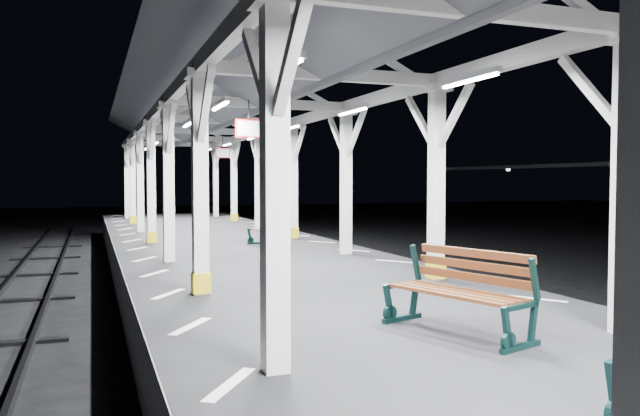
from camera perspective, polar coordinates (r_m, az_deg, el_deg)
ground at (r=8.51m, az=5.55°, el=-15.99°), size 120.00×120.00×0.00m
platform at (r=8.36m, az=5.57°, el=-12.74°), size 6.00×50.00×1.00m
hazard_stripes_left at (r=7.53m, az=-11.75°, el=-10.54°), size 1.00×48.00×0.01m
hazard_stripes_right at (r=9.55m, az=19.07°, el=-7.85°), size 1.00×48.00×0.01m
canopy at (r=8.27m, az=5.74°, el=15.50°), size 5.40×49.00×4.65m
bench_mid at (r=7.17m, az=12.85°, el=-7.22°), size 1.11×1.82×0.93m
bench_far at (r=16.11m, az=-4.46°, el=-1.94°), size 0.80×1.62×0.84m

